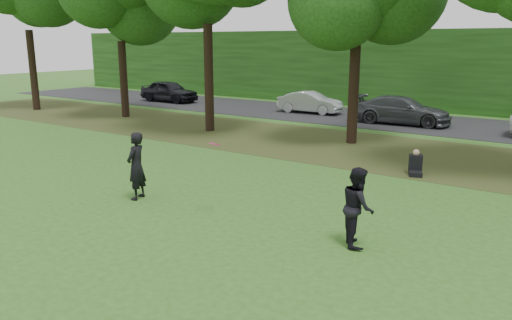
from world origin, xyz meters
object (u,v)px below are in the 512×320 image
at_px(player_right, 358,207).
at_px(seated_person, 416,165).
at_px(frisbee, 215,144).
at_px(player_left, 136,166).

height_order(player_right, seated_person, player_right).
relative_size(frisbee, seated_person, 0.41).
height_order(player_left, frisbee, frisbee).
bearing_deg(player_left, seated_person, 125.56).
distance_m(player_left, player_right, 6.35).
height_order(player_left, player_right, player_left).
bearing_deg(player_right, frisbee, 62.99).
height_order(frisbee, seated_person, frisbee).
height_order(player_left, seated_person, player_left).
bearing_deg(seated_person, frisbee, -133.82).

